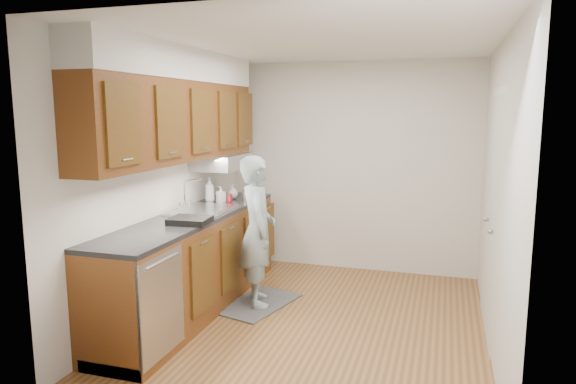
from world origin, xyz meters
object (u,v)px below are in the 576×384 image
Objects in this scene: person at (257,221)px; soap_bottle_a at (210,189)px; dish_rack at (190,220)px; soap_bottle_b at (221,194)px; soap_bottle_c at (232,191)px; soda_can at (230,199)px; steel_can at (245,197)px.

person is 0.84m from soap_bottle_a.
dish_rack is (0.31, -1.04, -0.11)m from soap_bottle_a.
soap_bottle_c is (0.01, 0.29, -0.01)m from soap_bottle_b.
soap_bottle_c reaches higher than soda_can.
person is 0.65m from steel_can.
soda_can is at bearing 23.98° from person.
dish_rack is (0.05, -0.99, -0.03)m from soda_can.
soap_bottle_b is 0.14m from soda_can.
person is at bearing -50.79° from soap_bottle_c.
soap_bottle_c is 1.33m from dish_rack.
soap_bottle_b is 1.05m from dish_rack.
soap_bottle_a is 1.52× the size of soap_bottle_b.
soap_bottle_c is at bearing 92.18° from dish_rack.
soap_bottle_b is 1.07× the size of soap_bottle_c.
steel_can is 1.17m from dish_rack.
dish_rack is at bearing -73.60° from soap_bottle_a.
soap_bottle_b reaches higher than dish_rack.
steel_can is (0.36, 0.13, -0.08)m from soap_bottle_a.
soap_bottle_a is at bearing 168.72° from soda_can.
dish_rack is (-0.39, -0.63, 0.11)m from person.
soap_bottle_a reaches higher than soap_bottle_c.
person is 0.75m from dish_rack.
soap_bottle_a is at bearing 101.43° from dish_rack.
soap_bottle_b is at bearing 161.18° from soda_can.
steel_can is (-0.34, 0.54, 0.14)m from person.
soap_bottle_c is 0.27m from steel_can.
soap_bottle_a is 1.62× the size of soap_bottle_c.
steel_can reaches higher than dish_rack.
person is 9.91× the size of soap_bottle_c.
soap_bottle_c is at bearing 88.43° from soap_bottle_b.
soap_bottle_a is 0.14m from soap_bottle_b.
soap_bottle_c is (0.14, 0.28, -0.05)m from soap_bottle_a.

